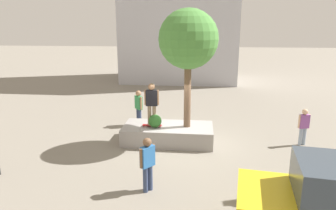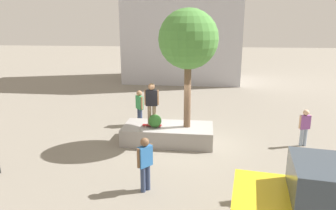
{
  "view_description": "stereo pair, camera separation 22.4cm",
  "coord_description": "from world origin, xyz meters",
  "px_view_note": "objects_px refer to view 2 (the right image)",
  "views": [
    {
      "loc": [
        -0.74,
        12.22,
        4.78
      ],
      "look_at": [
        0.57,
        0.05,
        1.61
      ],
      "focal_mm": 32.91,
      "sensor_mm": 36.0,
      "label": 1
    },
    {
      "loc": [
        -0.96,
        12.19,
        4.78
      ],
      "look_at": [
        0.57,
        0.05,
        1.61
      ],
      "focal_mm": 32.91,
      "sensor_mm": 36.0,
      "label": 2
    }
  ],
  "objects_px": {
    "skateboarder": "(152,101)",
    "bystander_watching": "(145,161)",
    "planter_ledge": "(168,134)",
    "passerby_with_bag": "(305,125)",
    "pedestrian_crossing": "(140,105)",
    "plaza_tree": "(188,40)",
    "skateboard": "(152,125)"
  },
  "relations": [
    {
      "from": "pedestrian_crossing",
      "to": "bystander_watching",
      "type": "bearing_deg",
      "value": 103.76
    },
    {
      "from": "planter_ledge",
      "to": "bystander_watching",
      "type": "relative_size",
      "value": 2.23
    },
    {
      "from": "plaza_tree",
      "to": "skateboarder",
      "type": "distance_m",
      "value": 2.84
    },
    {
      "from": "passerby_with_bag",
      "to": "plaza_tree",
      "type": "bearing_deg",
      "value": 3.09
    },
    {
      "from": "pedestrian_crossing",
      "to": "skateboard",
      "type": "bearing_deg",
      "value": 114.16
    },
    {
      "from": "planter_ledge",
      "to": "plaza_tree",
      "type": "relative_size",
      "value": 0.79
    },
    {
      "from": "skateboarder",
      "to": "bystander_watching",
      "type": "xyz_separation_m",
      "value": [
        -0.48,
        3.84,
        -0.83
      ]
    },
    {
      "from": "skateboard",
      "to": "skateboarder",
      "type": "xyz_separation_m",
      "value": [
        0.0,
        0.0,
        1.03
      ]
    },
    {
      "from": "plaza_tree",
      "to": "pedestrian_crossing",
      "type": "distance_m",
      "value": 4.55
    },
    {
      "from": "planter_ledge",
      "to": "passerby_with_bag",
      "type": "xyz_separation_m",
      "value": [
        -5.53,
        -0.27,
        0.53
      ]
    },
    {
      "from": "skateboarder",
      "to": "passerby_with_bag",
      "type": "xyz_separation_m",
      "value": [
        -6.18,
        -0.45,
        -0.91
      ]
    },
    {
      "from": "skateboarder",
      "to": "pedestrian_crossing",
      "type": "relative_size",
      "value": 1.0
    },
    {
      "from": "skateboard",
      "to": "bystander_watching",
      "type": "height_order",
      "value": "bystander_watching"
    },
    {
      "from": "plaza_tree",
      "to": "skateboarder",
      "type": "xyz_separation_m",
      "value": [
        1.44,
        0.19,
        -2.44
      ]
    },
    {
      "from": "pedestrian_crossing",
      "to": "passerby_with_bag",
      "type": "bearing_deg",
      "value": 165.85
    },
    {
      "from": "bystander_watching",
      "to": "pedestrian_crossing",
      "type": "relative_size",
      "value": 0.95
    },
    {
      "from": "plaza_tree",
      "to": "bystander_watching",
      "type": "bearing_deg",
      "value": 76.64
    },
    {
      "from": "bystander_watching",
      "to": "passerby_with_bag",
      "type": "bearing_deg",
      "value": -143.01
    },
    {
      "from": "skateboard",
      "to": "bystander_watching",
      "type": "distance_m",
      "value": 3.88
    },
    {
      "from": "plaza_tree",
      "to": "pedestrian_crossing",
      "type": "height_order",
      "value": "plaza_tree"
    },
    {
      "from": "skateboarder",
      "to": "passerby_with_bag",
      "type": "distance_m",
      "value": 6.26
    },
    {
      "from": "planter_ledge",
      "to": "passerby_with_bag",
      "type": "relative_size",
      "value": 2.43
    },
    {
      "from": "bystander_watching",
      "to": "passerby_with_bag",
      "type": "height_order",
      "value": "bystander_watching"
    },
    {
      "from": "planter_ledge",
      "to": "plaza_tree",
      "type": "height_order",
      "value": "plaza_tree"
    },
    {
      "from": "plaza_tree",
      "to": "bystander_watching",
      "type": "relative_size",
      "value": 2.83
    },
    {
      "from": "planter_ledge",
      "to": "skateboarder",
      "type": "distance_m",
      "value": 1.59
    },
    {
      "from": "skateboarder",
      "to": "bystander_watching",
      "type": "relative_size",
      "value": 1.05
    },
    {
      "from": "skateboarder",
      "to": "bystander_watching",
      "type": "distance_m",
      "value": 3.96
    },
    {
      "from": "plaza_tree",
      "to": "skateboard",
      "type": "height_order",
      "value": "plaza_tree"
    },
    {
      "from": "bystander_watching",
      "to": "pedestrian_crossing",
      "type": "xyz_separation_m",
      "value": [
        1.49,
        -6.11,
        0.05
      ]
    },
    {
      "from": "skateboard",
      "to": "bystander_watching",
      "type": "bearing_deg",
      "value": 97.12
    },
    {
      "from": "plaza_tree",
      "to": "skateboard",
      "type": "relative_size",
      "value": 5.91
    }
  ]
}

